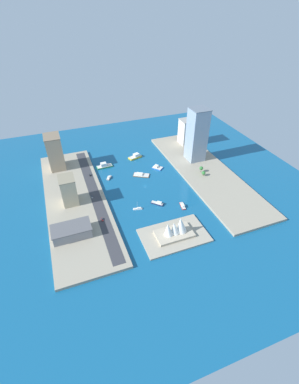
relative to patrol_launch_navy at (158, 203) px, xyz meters
name	(u,v)px	position (x,y,z in m)	size (l,w,h in m)	color
ground_plane	(145,186)	(1.13, -41.19, -1.49)	(440.00, 440.00, 0.00)	#145684
quay_west	(205,172)	(-89.35, -41.19, 0.13)	(70.00, 240.00, 3.24)	#9E937F
quay_east	(76,200)	(91.62, -41.19, 0.13)	(70.00, 240.00, 3.24)	#9E937F
peninsula_point	(174,235)	(3.84, 54.95, -0.49)	(69.51, 43.25, 2.00)	#A89E89
road_strip	(95,195)	(67.79, -41.19, 1.83)	(12.62, 228.00, 0.15)	#38383D
patrol_launch_navy	(158,203)	(0.00, 0.00, 0.00)	(13.91, 13.80, 4.40)	#1E284C
barge_flat_brown	(141,175)	(-1.91, -66.71, -0.38)	(24.00, 19.55, 3.19)	brown
ferry_green_doubledeck	(104,166)	(40.81, -106.60, 0.97)	(24.21, 9.38, 7.18)	#2D8C4C
yacht_sleek_gray	(109,178)	(41.54, -75.43, -0.29)	(9.17, 11.06, 3.20)	#999EA3
catamaran_blue	(157,167)	(-30.60, -76.57, -0.13)	(16.71, 17.30, 4.20)	blue
sailboat_small_white	(138,209)	(25.33, 0.40, -0.51)	(11.74, 5.27, 11.30)	white
ferry_yellow_fast	(135,156)	(-10.44, -116.78, 0.81)	(22.41, 14.04, 6.43)	yellow
tugboat_red	(183,206)	(-26.39, 14.80, -0.21)	(6.42, 14.52, 3.69)	red
apartment_midrise_tan	(55,152)	(103.53, -124.87, 26.18)	(21.20, 28.27, 48.78)	tan
office_block_beige	(69,190)	(97.26, -37.67, 19.07)	(17.88, 23.17, 34.58)	#C6B793
tower_tall_glass	(197,135)	(-91.55, -77.50, 40.24)	(24.70, 25.61, 76.90)	#8C9EB2
hotel_broad_white	(189,131)	(-108.19, -129.81, 21.58)	(30.76, 23.19, 39.60)	silver
warehouse_low_gray	(72,231)	(103.36, 18.81, 7.48)	(40.16, 22.46, 11.39)	gray
sedan_silver	(92,197)	(71.89, -37.50, 2.70)	(2.15, 5.23, 1.63)	black
suv_black	(90,175)	(65.05, -86.70, 2.68)	(2.00, 4.71, 1.58)	black
pickup_red	(102,219)	(69.41, 7.04, 2.70)	(1.89, 5.17, 1.65)	black
traffic_light_waterfront	(102,194)	(60.26, -33.81, 6.10)	(0.36, 0.36, 6.50)	black
opera_landmark	(175,229)	(3.04, 54.95, 8.32)	(39.31, 22.18, 22.38)	#BCAD93
park_tree_cluster	(202,171)	(-81.17, -35.74, 7.20)	(6.89, 14.97, 8.89)	brown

